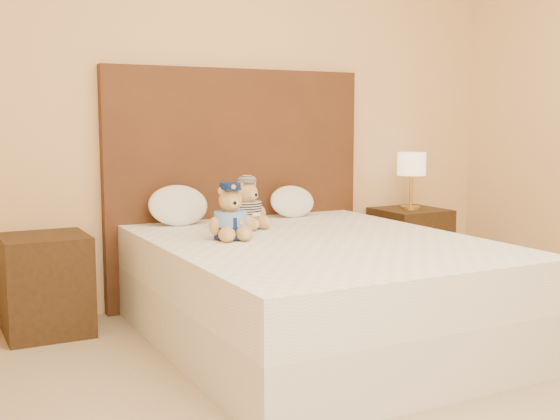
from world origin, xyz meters
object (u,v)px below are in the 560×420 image
at_px(teddy_prisoner, 247,204).
at_px(pillow_left, 178,203).
at_px(bed, 316,290).
at_px(lamp, 412,167).
at_px(pillow_right, 292,200).
at_px(nightstand_right, 410,247).
at_px(teddy_police, 231,211).
at_px(nightstand_left, 46,285).

height_order(teddy_prisoner, pillow_left, teddy_prisoner).
height_order(bed, lamp, lamp).
relative_size(pillow_left, pillow_right, 1.18).
distance_m(nightstand_right, lamp, 0.57).
relative_size(bed, teddy_police, 6.78).
bearing_deg(pillow_right, bed, -110.46).
distance_m(lamp, teddy_prisoner, 1.45).
bearing_deg(nightstand_right, bed, -147.38).
bearing_deg(pillow_left, bed, -60.57).
xyz_separation_m(bed, pillow_right, (0.31, 0.83, 0.39)).
height_order(bed, nightstand_right, same).
height_order(nightstand_right, lamp, lamp).
distance_m(bed, teddy_prisoner, 0.68).
xyz_separation_m(teddy_prisoner, pillow_right, (0.47, 0.32, -0.03)).
xyz_separation_m(bed, nightstand_left, (-1.25, 0.80, -0.00)).
xyz_separation_m(bed, teddy_prisoner, (-0.16, 0.51, 0.42)).
distance_m(lamp, pillow_left, 1.73).
distance_m(teddy_police, pillow_right, 0.94).
bearing_deg(lamp, pillow_left, 179.00).
bearing_deg(nightstand_left, teddy_prisoner, -14.87).
bearing_deg(bed, teddy_prisoner, 107.57).
xyz_separation_m(lamp, pillow_right, (-0.94, 0.03, -0.19)).
height_order(nightstand_left, lamp, lamp).
relative_size(teddy_prisoner, pillow_right, 0.92).
relative_size(nightstand_right, teddy_prisoner, 1.91).
relative_size(bed, pillow_left, 5.43).
height_order(nightstand_right, teddy_prisoner, teddy_prisoner).
bearing_deg(teddy_prisoner, nightstand_left, 147.96).
height_order(teddy_prisoner, pillow_right, teddy_prisoner).
distance_m(nightstand_right, teddy_police, 1.80).
bearing_deg(nightstand_right, pillow_left, 179.00).
distance_m(nightstand_left, teddy_prisoner, 1.20).
relative_size(nightstand_right, teddy_police, 1.86).
bearing_deg(lamp, bed, -147.38).
bearing_deg(teddy_police, nightstand_left, 151.74).
bearing_deg(lamp, pillow_right, 178.17).
xyz_separation_m(nightstand_right, pillow_right, (-0.94, 0.03, 0.39)).
distance_m(nightstand_left, teddy_police, 1.12).
bearing_deg(nightstand_left, bed, -32.62).
xyz_separation_m(lamp, pillow_left, (-1.72, 0.03, -0.17)).
bearing_deg(pillow_right, teddy_police, -138.88).
height_order(lamp, pillow_left, lamp).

